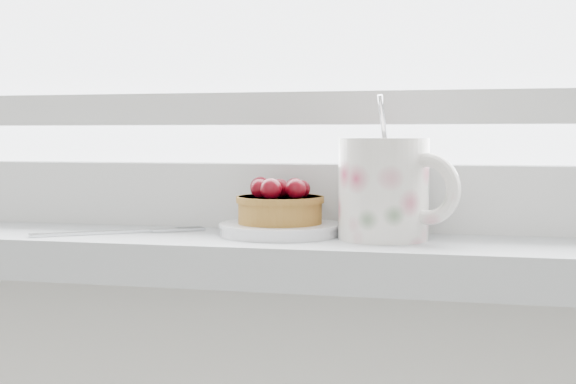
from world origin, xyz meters
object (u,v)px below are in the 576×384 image
(raspberry_tart, at_px, (280,204))
(floral_mug, at_px, (387,187))
(fork, at_px, (118,232))
(saucer, at_px, (280,229))

(raspberry_tart, relative_size, floral_mug, 0.63)
(raspberry_tart, height_order, fork, raspberry_tart)
(fork, bearing_deg, saucer, 8.61)
(saucer, distance_m, raspberry_tart, 0.03)
(saucer, relative_size, floral_mug, 0.88)
(saucer, relative_size, raspberry_tart, 1.39)
(saucer, distance_m, fork, 0.17)
(fork, bearing_deg, floral_mug, 3.08)
(floral_mug, bearing_deg, raspberry_tart, 174.78)
(saucer, height_order, floral_mug, floral_mug)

